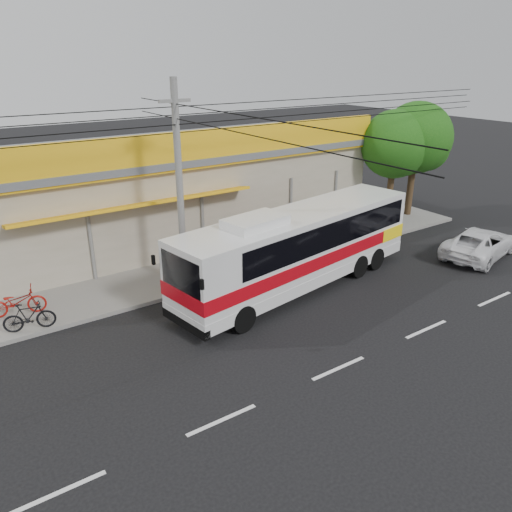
{
  "coord_description": "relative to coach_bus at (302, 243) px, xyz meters",
  "views": [
    {
      "loc": [
        -9.0,
        -11.37,
        8.59
      ],
      "look_at": [
        0.12,
        2.0,
        2.06
      ],
      "focal_mm": 35.0,
      "sensor_mm": 36.0,
      "label": 1
    }
  ],
  "objects": [
    {
      "name": "storefront_building",
      "position": [
        -2.66,
        8.98,
        0.47
      ],
      "size": [
        22.6,
        9.2,
        5.7
      ],
      "color": "gray",
      "rests_on": "ground"
    },
    {
      "name": "tree_far",
      "position": [
        9.68,
        4.01,
        2.23
      ],
      "size": [
        3.62,
        3.62,
        6.0
      ],
      "color": "black",
      "rests_on": "ground"
    },
    {
      "name": "utility_pole",
      "position": [
        -3.88,
        2.46,
        4.7
      ],
      "size": [
        34.0,
        14.0,
        7.92
      ],
      "color": "#5E5E5C",
      "rests_on": "ground"
    },
    {
      "name": "lane_markings",
      "position": [
        -2.66,
        -5.06,
        -1.83
      ],
      "size": [
        50.0,
        0.12,
        0.01
      ],
      "primitive_type": null,
      "color": "silver",
      "rests_on": "ground"
    },
    {
      "name": "sidewalk",
      "position": [
        -2.66,
        3.44,
        -1.75
      ],
      "size": [
        30.0,
        3.2,
        0.15
      ],
      "primitive_type": "cube",
      "color": "gray",
      "rests_on": "ground"
    },
    {
      "name": "motorbike_red",
      "position": [
        -9.83,
        3.48,
        -1.18
      ],
      "size": [
        2.0,
        1.08,
        1.0
      ],
      "primitive_type": "imported",
      "rotation": [
        0.0,
        0.0,
        1.34
      ],
      "color": "maroon",
      "rests_on": "sidewalk"
    },
    {
      "name": "coach_bus",
      "position": [
        0.0,
        0.0,
        0.0
      ],
      "size": [
        11.33,
        4.08,
        3.42
      ],
      "rotation": [
        0.0,
        0.0,
        0.16
      ],
      "color": "silver",
      "rests_on": "ground"
    },
    {
      "name": "white_car",
      "position": [
        8.74,
        -2.11,
        -1.19
      ],
      "size": [
        4.96,
        3.05,
        1.28
      ],
      "primitive_type": "imported",
      "rotation": [
        0.0,
        0.0,
        1.78
      ],
      "color": "white",
      "rests_on": "ground"
    },
    {
      "name": "tree_near",
      "position": [
        11.05,
        3.73,
        2.48
      ],
      "size": [
        3.84,
        3.84,
        6.37
      ],
      "color": "black",
      "rests_on": "ground"
    },
    {
      "name": "motorbike_dark",
      "position": [
        -9.7,
        2.14,
        -1.19
      ],
      "size": [
        1.7,
        0.83,
        0.98
      ],
      "primitive_type": "imported",
      "rotation": [
        0.0,
        0.0,
        1.33
      ],
      "color": "black",
      "rests_on": "sidewalk"
    },
    {
      "name": "ground",
      "position": [
        -2.66,
        -2.56,
        -1.83
      ],
      "size": [
        120.0,
        120.0,
        0.0
      ],
      "primitive_type": "plane",
      "color": "black",
      "rests_on": "ground"
    }
  ]
}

